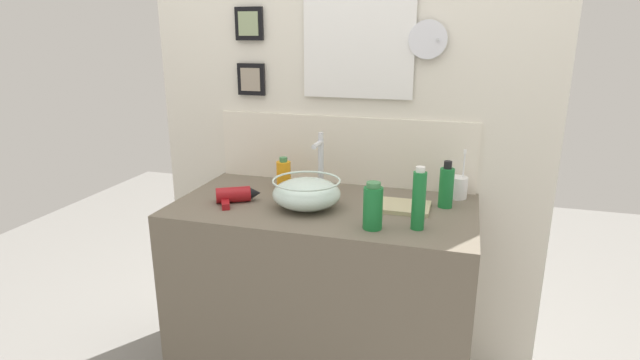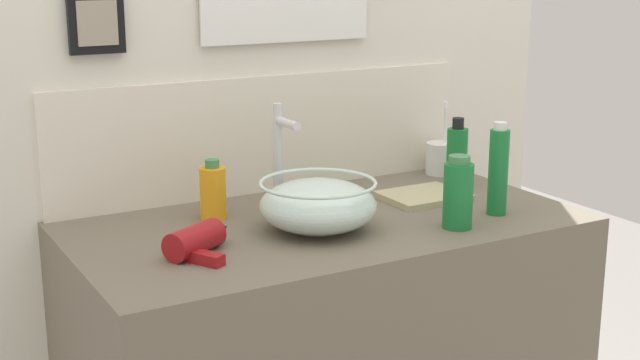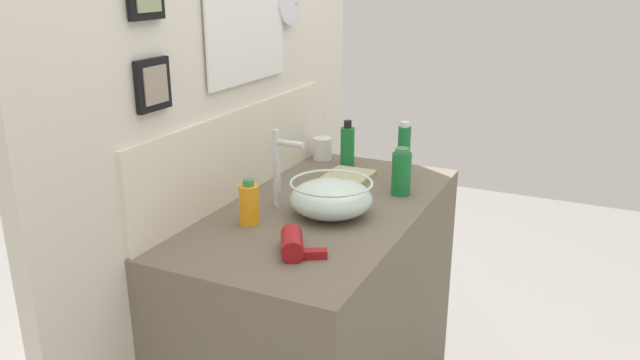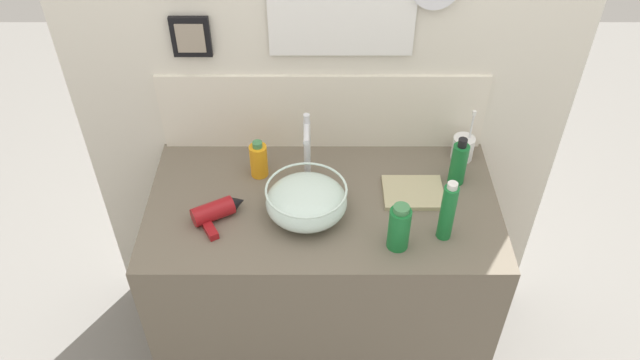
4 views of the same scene
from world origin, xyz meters
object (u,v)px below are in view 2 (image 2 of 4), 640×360
Objects in this scene: toothbrush_cup at (440,158)px; faucet at (280,151)px; glass_bowl_sink at (318,205)px; shampoo_bottle at (458,194)px; hair_drier at (200,240)px; hand_towel at (423,196)px; spray_bottle at (457,156)px; lotion_bottle at (213,192)px; soap_dispenser at (498,171)px.

faucet is at bearing -169.17° from toothbrush_cup.
shampoo_bottle reaches higher than glass_bowl_sink.
faucet is 1.42× the size of hair_drier.
hand_towel is at bearing -135.19° from toothbrush_cup.
spray_bottle reaches higher than shampoo_bottle.
lotion_bottle reaches higher than hand_towel.
soap_dispenser is at bearing 15.40° from shampoo_bottle.
lotion_bottle reaches higher than hair_drier.
shampoo_bottle is 0.57m from lotion_bottle.
spray_bottle is 0.69m from lotion_bottle.
glass_bowl_sink is at bearing -49.91° from lotion_bottle.
hair_drier is (-0.29, -0.20, -0.12)m from faucet.
lotion_bottle is (-0.46, 0.34, -0.01)m from shampoo_bottle.
toothbrush_cup is (0.85, 0.31, 0.02)m from hair_drier.
soap_dispenser reaches higher than spray_bottle.
toothbrush_cup is (0.56, 0.11, -0.10)m from faucet.
hand_towel is at bearing 111.09° from soap_dispenser.
spray_bottle is at bearing -3.20° from lotion_bottle.
hair_drier is 1.29× the size of lotion_bottle.
spray_bottle is 0.27m from soap_dispenser.
faucet is at bearing 131.44° from shampoo_bottle.
spray_bottle is 0.38m from shampoo_bottle.
glass_bowl_sink is 0.29m from hair_drier.
lotion_bottle is at bearing 168.83° from hand_towel.
hair_drier is at bearing -170.24° from hand_towel.
toothbrush_cup is at bearing 44.81° from hand_towel.
glass_bowl_sink is at bearing 167.49° from soap_dispenser.
soap_dispenser is (-0.08, -0.26, 0.02)m from spray_bottle.
shampoo_bottle is at bearing -25.84° from glass_bowl_sink.
hair_drier is at bearing -160.06° from toothbrush_cup.
toothbrush_cup is 1.11× the size of spray_bottle.
glass_bowl_sink reaches higher than hand_towel.
hand_towel is at bearing -11.17° from lotion_bottle.
hand_towel is at bearing 14.87° from glass_bowl_sink.
glass_bowl_sink is at bearing -165.13° from hand_towel.
faucet reaches higher than glass_bowl_sink.
glass_bowl_sink is at bearing 154.16° from shampoo_bottle.
spray_bottle reaches higher than lotion_bottle.
shampoo_bottle is 0.16m from soap_dispenser.
faucet reaches higher than spray_bottle.
soap_dispenser is at bearing -12.51° from glass_bowl_sink.
spray_bottle is at bearing -2.50° from faucet.
hair_drier is 0.59m from shampoo_bottle.
toothbrush_cup is 1.00× the size of hand_towel.
toothbrush_cup is 0.92× the size of soap_dispenser.
toothbrush_cup is at bearing 19.94° from hair_drier.
spray_bottle reaches higher than glass_bowl_sink.
lotion_bottle is (-0.61, 0.30, -0.04)m from soap_dispenser.
hair_drier is (-0.29, -0.02, -0.03)m from glass_bowl_sink.
soap_dispenser is at bearing -107.54° from toothbrush_cup.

